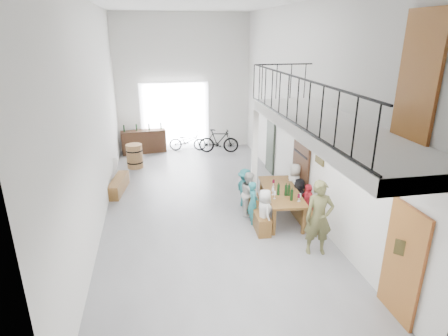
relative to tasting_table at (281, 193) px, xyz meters
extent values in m
plane|color=slate|center=(-1.92, 0.97, -0.71)|extent=(12.00, 12.00, 0.00)
plane|color=silver|center=(-1.92, 6.97, 2.04)|extent=(5.50, 0.00, 5.50)
plane|color=silver|center=(-1.92, -5.03, 2.04)|extent=(5.50, 0.00, 5.50)
plane|color=silver|center=(-4.67, 0.97, 2.04)|extent=(0.00, 12.00, 12.00)
plane|color=silver|center=(0.83, 0.97, 2.04)|extent=(0.00, 12.00, 12.00)
cube|color=white|center=(-2.32, 6.91, 0.69)|extent=(2.80, 0.08, 2.80)
cube|color=brown|center=(0.78, -3.93, 0.34)|extent=(0.06, 0.95, 2.10)
cube|color=#3B2113|center=(0.78, 0.67, 0.29)|extent=(0.06, 1.10, 2.00)
cube|color=#313A2F|center=(0.78, 3.47, 0.29)|extent=(0.06, 0.80, 2.00)
cube|color=brown|center=(0.78, -3.53, 3.39)|extent=(0.06, 0.90, 1.95)
cube|color=#443C1B|center=(0.80, -0.43, 1.19)|extent=(0.04, 0.45, 0.55)
cylinder|color=white|center=(0.79, 2.17, 1.69)|extent=(0.04, 0.28, 0.28)
cube|color=silver|center=(0.08, -2.23, 2.29)|extent=(1.50, 5.60, 0.25)
cube|color=black|center=(-0.65, -2.23, 3.27)|extent=(0.03, 5.60, 0.03)
cube|color=black|center=(-0.65, -2.23, 2.44)|extent=(0.03, 5.60, 0.03)
cube|color=black|center=(0.08, 0.55, 3.27)|extent=(1.50, 0.03, 0.03)
cube|color=silver|center=(-0.62, 0.52, 0.73)|extent=(0.14, 0.14, 2.88)
cube|color=brown|center=(0.00, 0.00, 0.05)|extent=(1.12, 2.24, 0.06)
cube|color=brown|center=(-0.47, -0.88, -0.34)|extent=(0.08, 0.08, 0.73)
cube|color=brown|center=(0.27, -0.96, -0.34)|extent=(0.08, 0.08, 0.73)
cube|color=brown|center=(-0.27, 0.96, -0.34)|extent=(0.08, 0.08, 0.73)
cube|color=brown|center=(0.47, 0.88, -0.34)|extent=(0.08, 0.08, 0.73)
cube|color=brown|center=(-0.66, -0.01, -0.47)|extent=(0.44, 2.04, 0.47)
cube|color=brown|center=(0.54, 0.03, -0.45)|extent=(0.37, 2.26, 0.52)
cylinder|color=black|center=(0.00, -0.34, 0.26)|extent=(0.07, 0.07, 0.35)
cylinder|color=black|center=(-0.18, -0.26, 0.26)|extent=(0.07, 0.07, 0.35)
cylinder|color=black|center=(0.04, -0.65, 0.26)|extent=(0.07, 0.07, 0.35)
cylinder|color=black|center=(0.07, -0.36, 0.26)|extent=(0.07, 0.07, 0.35)
cube|color=brown|center=(-4.42, 2.61, -0.49)|extent=(0.58, 1.56, 0.43)
cylinder|color=#956942|center=(-3.98, 4.81, -0.27)|extent=(0.59, 0.59, 0.88)
cylinder|color=black|center=(-3.98, 4.81, -0.49)|extent=(0.60, 0.60, 0.05)
cylinder|color=black|center=(-3.98, 4.81, -0.04)|extent=(0.60, 0.60, 0.05)
cube|color=#3B2113|center=(-3.67, 6.62, -0.23)|extent=(1.84, 0.72, 0.94)
cylinder|color=black|center=(-4.41, 6.53, 0.38)|extent=(0.06, 0.06, 0.28)
cylinder|color=black|center=(-3.92, 6.59, 0.38)|extent=(0.06, 0.06, 0.28)
cylinder|color=black|center=(-3.42, 6.60, 0.38)|extent=(0.06, 0.06, 0.28)
cylinder|color=black|center=(-2.93, 6.72, 0.38)|extent=(0.06, 0.06, 0.28)
imported|color=beige|center=(-0.69, -0.74, -0.12)|extent=(0.40, 0.59, 1.17)
imported|color=#247479|center=(-0.81, -0.16, -0.13)|extent=(0.31, 0.44, 1.16)
imported|color=beige|center=(-0.78, 0.35, -0.09)|extent=(0.59, 0.69, 1.22)
imported|color=#247479|center=(-0.79, 0.82, -0.13)|extent=(0.63, 0.83, 1.15)
imported|color=red|center=(0.55, -0.47, -0.15)|extent=(0.35, 0.68, 1.12)
imported|color=black|center=(0.53, 0.09, -0.18)|extent=(0.33, 0.98, 1.05)
imported|color=beige|center=(0.64, 0.68, -0.08)|extent=(0.56, 0.70, 1.26)
imported|color=brown|center=(0.24, -1.80, 0.16)|extent=(0.69, 0.52, 1.74)
imported|color=#19461A|center=(0.53, 1.92, -0.49)|extent=(0.40, 0.35, 0.44)
imported|color=black|center=(-1.86, 6.57, -0.30)|extent=(1.61, 0.79, 0.81)
imported|color=black|center=(-0.62, 6.04, -0.21)|extent=(1.71, 0.79, 0.99)
camera|label=1|loc=(-3.20, -8.66, 4.03)|focal=30.00mm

